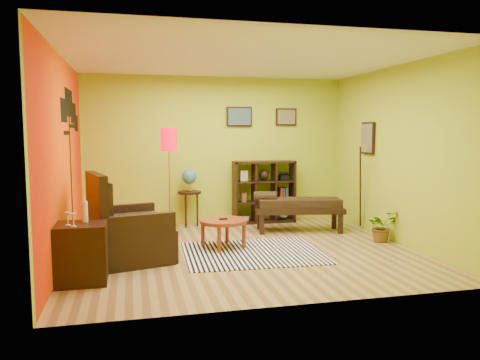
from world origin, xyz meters
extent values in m
plane|color=tan|center=(0.00, 0.00, 0.00)|extent=(5.00, 5.00, 0.00)
cube|color=#AAC424|center=(0.00, 2.25, 1.40)|extent=(5.00, 0.04, 2.80)
cube|color=#AAC424|center=(0.00, -2.25, 1.40)|extent=(5.00, 0.04, 2.80)
cube|color=#AAC424|center=(-2.50, 0.00, 1.40)|extent=(0.04, 4.50, 2.80)
cube|color=#AAC424|center=(2.50, 0.00, 1.40)|extent=(0.04, 4.50, 2.80)
cube|color=white|center=(0.00, 0.00, 2.80)|extent=(5.00, 4.50, 0.04)
cube|color=#EC4600|center=(-2.48, 0.00, 1.40)|extent=(0.01, 4.45, 2.75)
cube|color=black|center=(-2.46, 0.55, 1.05)|extent=(0.01, 0.14, 2.10)
cube|color=black|center=(-2.46, 0.05, 2.05)|extent=(0.01, 0.65, 0.32)
cube|color=black|center=(-2.46, 0.60, 2.18)|extent=(0.01, 0.85, 0.40)
cube|color=black|center=(-2.46, 1.10, 2.05)|extent=(0.01, 0.70, 0.32)
cube|color=black|center=(-2.46, 1.45, 1.90)|extent=(0.01, 0.50, 0.26)
cube|color=black|center=(0.45, 2.22, 2.05)|extent=(0.50, 0.03, 0.38)
cube|color=#4A706F|center=(0.45, 2.19, 2.05)|extent=(0.44, 0.01, 0.32)
cube|color=black|center=(1.40, 2.22, 2.05)|extent=(0.42, 0.03, 0.34)
cube|color=#8D7B56|center=(1.40, 2.19, 2.05)|extent=(0.36, 0.01, 0.28)
cube|color=black|center=(2.47, 0.90, 1.65)|extent=(0.03, 0.44, 0.56)
cube|color=#8D7B56|center=(2.44, 0.90, 1.65)|extent=(0.01, 0.38, 0.50)
cylinder|color=black|center=(2.35, 0.90, 0.78)|extent=(0.23, 0.34, 1.46)
cone|color=silver|center=(2.35, 0.75, 1.52)|extent=(0.08, 0.09, 0.16)
cube|color=white|center=(0.10, -0.18, 0.01)|extent=(2.05, 1.68, 0.01)
cylinder|color=maroon|center=(-0.26, 0.23, 0.41)|extent=(0.72, 0.72, 0.05)
cylinder|color=maroon|center=(-0.14, 0.52, 0.19)|extent=(0.06, 0.06, 0.39)
cylinder|color=maroon|center=(-0.56, 0.35, 0.19)|extent=(0.06, 0.06, 0.39)
cylinder|color=maroon|center=(0.03, 0.11, 0.19)|extent=(0.06, 0.06, 0.39)
cylinder|color=maroon|center=(-0.38, -0.07, 0.19)|extent=(0.06, 0.06, 0.39)
cube|color=black|center=(-0.26, 0.23, 0.45)|extent=(0.12, 0.05, 0.02)
cube|color=black|center=(-1.60, -0.15, 0.22)|extent=(1.19, 1.17, 0.44)
cube|color=black|center=(-2.06, -0.26, 0.61)|extent=(0.35, 0.95, 1.22)
cube|color=black|center=(-1.49, -0.59, 0.36)|extent=(0.89, 0.33, 0.71)
cube|color=black|center=(-1.72, 0.30, 0.36)|extent=(0.89, 0.33, 0.71)
cube|color=tan|center=(-1.57, -0.14, 0.52)|extent=(0.94, 0.93, 0.16)
cube|color=tan|center=(-1.97, -0.24, 0.83)|extent=(0.28, 0.71, 0.56)
cube|color=black|center=(-2.20, -0.99, 0.35)|extent=(0.59, 0.54, 0.70)
cylinder|color=white|center=(-2.15, -0.89, 0.83)|extent=(0.07, 0.07, 0.25)
cylinder|color=white|center=(-2.15, -0.89, 0.98)|extent=(0.02, 0.02, 0.07)
cylinder|color=white|center=(-2.32, -1.07, 0.71)|extent=(0.06, 0.06, 0.01)
cylinder|color=white|center=(-2.32, -1.07, 0.76)|extent=(0.01, 0.01, 0.09)
cone|color=white|center=(-2.32, -1.07, 0.83)|extent=(0.07, 0.07, 0.06)
cylinder|color=white|center=(-2.25, -1.15, 0.71)|extent=(0.06, 0.06, 0.01)
cylinder|color=white|center=(-2.25, -1.15, 0.76)|extent=(0.01, 0.01, 0.09)
cone|color=white|center=(-2.25, -1.15, 0.83)|extent=(0.07, 0.07, 0.06)
cylinder|color=silver|center=(-0.99, 1.09, 0.02)|extent=(0.27, 0.27, 0.03)
cylinder|color=silver|center=(-0.99, 1.09, 0.85)|extent=(0.03, 0.03, 1.69)
cylinder|color=#CC000E|center=(-0.99, 1.09, 1.64)|extent=(0.26, 0.26, 0.37)
cylinder|color=black|center=(-0.56, 1.98, 0.64)|extent=(0.44, 0.44, 0.04)
cylinder|color=black|center=(-0.42, 1.96, 0.31)|extent=(0.03, 0.03, 0.62)
cylinder|color=black|center=(-0.61, 2.11, 0.31)|extent=(0.03, 0.03, 0.62)
cylinder|color=black|center=(-0.65, 1.86, 0.31)|extent=(0.03, 0.03, 0.62)
cylinder|color=gold|center=(-0.56, 1.98, 0.68)|extent=(0.11, 0.11, 0.02)
cylinder|color=gold|center=(-0.56, 1.98, 0.75)|extent=(0.02, 0.02, 0.11)
sphere|color=#2259B3|center=(-0.56, 1.98, 0.94)|extent=(0.28, 0.28, 0.28)
cube|color=black|center=(0.32, 2.03, 0.60)|extent=(0.04, 0.35, 1.20)
cube|color=black|center=(1.48, 2.03, 0.60)|extent=(0.04, 0.35, 1.20)
cube|color=black|center=(0.90, 2.03, 0.02)|extent=(1.20, 0.35, 0.04)
cube|color=black|center=(0.90, 2.03, 1.18)|extent=(1.20, 0.35, 0.04)
cube|color=black|center=(0.70, 2.03, 0.60)|extent=(0.03, 0.33, 1.12)
cube|color=black|center=(1.10, 2.03, 0.60)|extent=(0.03, 0.33, 1.12)
cube|color=black|center=(0.90, 2.03, 0.40)|extent=(1.12, 0.33, 0.03)
cube|color=black|center=(0.90, 2.03, 0.80)|extent=(1.12, 0.33, 0.03)
cylinder|color=beige|center=(0.50, 2.03, 0.09)|extent=(0.20, 0.20, 0.07)
sphere|color=black|center=(0.90, 2.03, 0.93)|extent=(0.20, 0.20, 0.20)
cube|color=black|center=(1.30, 2.03, 0.87)|extent=(0.18, 0.15, 0.10)
cylinder|color=black|center=(0.86, 2.03, 0.47)|extent=(0.06, 0.12, 0.06)
cylinder|color=black|center=(0.94, 2.03, 0.47)|extent=(0.06, 0.12, 0.06)
ellipsoid|color=#384C26|center=(1.30, 2.03, 0.10)|extent=(0.18, 0.18, 0.09)
cylinder|color=brown|center=(0.50, 2.03, 0.50)|extent=(0.12, 0.12, 0.18)
cube|color=beige|center=(0.50, 2.03, 0.92)|extent=(0.14, 0.03, 0.20)
cube|color=maroon|center=(1.23, 2.03, 0.54)|extent=(0.04, 0.18, 0.26)
cube|color=#1E4C1E|center=(1.28, 2.03, 0.54)|extent=(0.04, 0.18, 0.26)
cube|color=navy|center=(1.34, 2.03, 0.54)|extent=(0.04, 0.18, 0.26)
cube|color=black|center=(1.28, 1.09, 0.39)|extent=(1.62, 0.82, 0.09)
cube|color=tan|center=(1.28, 1.09, 0.51)|extent=(1.50, 0.74, 0.15)
cylinder|color=tan|center=(0.68, 1.20, 0.62)|extent=(0.42, 0.27, 0.20)
cube|color=black|center=(1.99, 1.18, 0.17)|extent=(0.09, 0.09, 0.34)
cube|color=black|center=(0.64, 1.43, 0.17)|extent=(0.09, 0.09, 0.34)
cube|color=black|center=(1.91, 0.75, 0.17)|extent=(0.09, 0.09, 0.34)
cube|color=black|center=(0.56, 0.99, 0.17)|extent=(0.09, 0.09, 0.34)
imported|color=#26661E|center=(2.30, 0.06, 0.19)|extent=(0.53, 0.57, 0.39)
camera|label=1|loc=(-1.60, -6.63, 1.78)|focal=35.00mm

